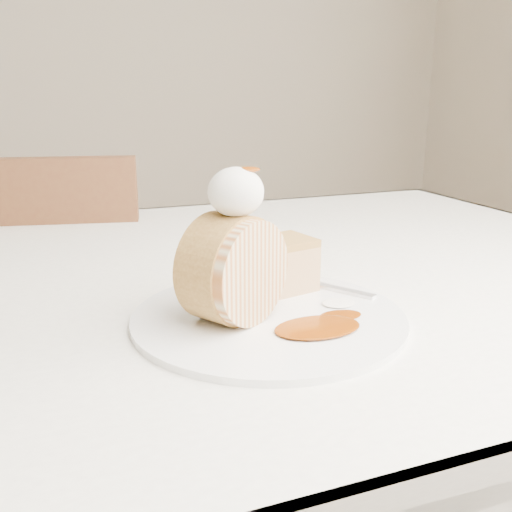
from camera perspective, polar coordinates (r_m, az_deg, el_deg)
name	(u,v)px	position (r m, az deg, el deg)	size (l,w,h in m)	color
table	(182,337)	(0.78, -7.40, -8.08)	(1.40, 0.90, 0.75)	white
chair_far	(48,332)	(1.27, -20.06, -7.17)	(0.49, 0.49, 0.87)	brown
plate	(269,317)	(0.59, 1.26, -6.14)	(0.28, 0.28, 0.01)	white
roulade_slice	(234,269)	(0.56, -2.23, -1.35)	(0.10, 0.10, 0.06)	#CAB98D
cake_chunk	(284,267)	(0.65, 2.77, -1.14)	(0.06, 0.06, 0.05)	#AF8742
whipped_cream	(236,192)	(0.54, -2.02, 6.41)	(0.05, 0.05, 0.05)	white
caramel_drizzle	(246,163)	(0.54, -0.96, 9.27)	(0.03, 0.02, 0.01)	#722E04
caramel_pool	(317,327)	(0.55, 6.16, -7.08)	(0.09, 0.06, 0.00)	#722E04
fork	(327,287)	(0.67, 7.09, -3.07)	(0.02, 0.17, 0.00)	silver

